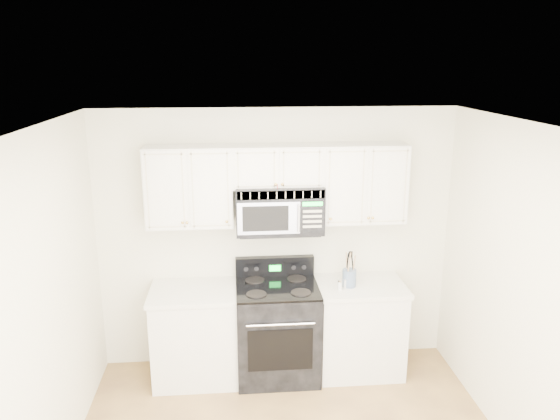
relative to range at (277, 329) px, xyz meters
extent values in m
cube|color=silver|center=(0.02, -1.42, 2.12)|extent=(3.50, 3.50, 0.01)
cube|color=beige|center=(0.02, 0.33, 0.82)|extent=(3.50, 0.01, 2.60)
cube|color=beige|center=(-1.73, -1.42, 0.82)|extent=(0.01, 3.50, 2.60)
cube|color=beige|center=(1.77, -1.42, 0.82)|extent=(0.01, 3.50, 2.60)
cube|color=silver|center=(-0.78, 0.02, -0.04)|extent=(0.82, 0.63, 0.88)
cube|color=silver|center=(-0.78, 0.02, 0.42)|extent=(0.86, 0.65, 0.04)
cube|color=black|center=(-0.78, 0.06, -0.43)|extent=(0.82, 0.55, 0.10)
cube|color=silver|center=(0.82, 0.02, -0.04)|extent=(0.82, 0.63, 0.88)
cube|color=silver|center=(0.82, 0.02, 0.42)|extent=(0.86, 0.65, 0.04)
cube|color=black|center=(0.82, 0.06, -0.43)|extent=(0.82, 0.55, 0.10)
cube|color=black|center=(0.00, -0.01, -0.02)|extent=(0.79, 0.67, 0.92)
cube|color=black|center=(0.00, -0.35, -0.03)|extent=(0.60, 0.01, 0.41)
cylinder|color=silver|center=(0.00, -0.37, 0.24)|extent=(0.62, 0.02, 0.02)
cube|color=black|center=(0.00, -0.01, 0.44)|extent=(0.79, 0.67, 0.02)
cube|color=black|center=(0.00, 0.29, 0.54)|extent=(0.79, 0.08, 0.21)
cube|color=#10D933|center=(0.00, 0.25, 0.54)|extent=(0.11, 0.00, 0.06)
cube|color=silver|center=(-0.80, 0.17, 1.41)|extent=(0.80, 0.33, 0.75)
cube|color=silver|center=(0.84, 0.17, 1.41)|extent=(0.80, 0.33, 0.75)
cube|color=silver|center=(0.02, 0.17, 1.59)|extent=(0.84, 0.33, 0.39)
sphere|color=gold|center=(-0.82, -0.02, 1.12)|extent=(0.03, 0.03, 0.03)
sphere|color=gold|center=(-0.46, -0.02, 1.12)|extent=(0.03, 0.03, 0.03)
sphere|color=gold|center=(0.50, -0.02, 1.12)|extent=(0.03, 0.03, 0.03)
sphere|color=gold|center=(0.86, -0.02, 1.12)|extent=(0.03, 0.03, 0.03)
sphere|color=gold|center=(-0.01, -0.02, 1.46)|extent=(0.03, 0.03, 0.03)
sphere|color=gold|center=(0.05, -0.02, 1.46)|extent=(0.03, 0.03, 0.03)
cylinder|color=red|center=(0.00, -0.02, 1.40)|extent=(0.00, 0.00, 0.12)
sphere|color=gold|center=(0.00, -0.02, 1.33)|extent=(0.04, 0.04, 0.04)
cube|color=black|center=(0.03, 0.13, 1.19)|extent=(0.82, 0.41, 0.45)
cube|color=#BFB49A|center=(0.03, -0.07, 1.37)|extent=(0.80, 0.01, 0.08)
cube|color=#9A9BAA|center=(-0.08, -0.08, 1.15)|extent=(0.57, 0.01, 0.30)
cube|color=black|center=(-0.11, -0.09, 1.15)|extent=(0.42, 0.01, 0.24)
cube|color=black|center=(0.32, -0.08, 1.15)|extent=(0.22, 0.01, 0.30)
cube|color=#10D933|center=(0.32, -0.09, 1.28)|extent=(0.18, 0.00, 0.04)
cylinder|color=silver|center=(0.19, -0.12, 1.15)|extent=(0.02, 0.02, 0.26)
cylinder|color=slate|center=(0.69, -0.02, 0.52)|extent=(0.13, 0.13, 0.17)
cylinder|color=#A27F58|center=(0.73, -0.02, 0.60)|extent=(0.01, 0.01, 0.29)
cylinder|color=black|center=(0.67, 0.01, 0.61)|extent=(0.01, 0.01, 0.31)
cylinder|color=#A27F58|center=(0.68, -0.05, 0.62)|extent=(0.01, 0.01, 0.33)
cylinder|color=black|center=(0.73, -0.02, 0.60)|extent=(0.01, 0.01, 0.29)
cylinder|color=#A27F58|center=(0.67, 0.01, 0.61)|extent=(0.01, 0.01, 0.31)
cylinder|color=#BCBCBC|center=(0.59, -0.11, 0.48)|extent=(0.04, 0.04, 0.09)
cylinder|color=silver|center=(0.59, -0.11, 0.53)|extent=(0.04, 0.04, 0.02)
cylinder|color=#BCBCBC|center=(0.65, -0.06, 0.47)|extent=(0.04, 0.04, 0.08)
cylinder|color=silver|center=(0.65, -0.06, 0.52)|extent=(0.04, 0.04, 0.01)
camera|label=1|loc=(-0.40, -4.82, 2.55)|focal=35.00mm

